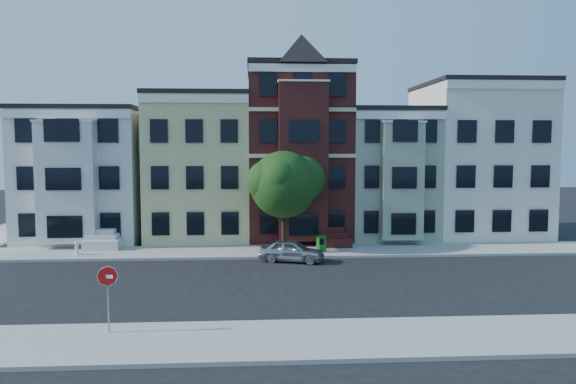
{
  "coord_description": "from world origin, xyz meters",
  "views": [
    {
      "loc": [
        -3.29,
        -26.56,
        6.69
      ],
      "look_at": [
        -1.39,
        3.16,
        4.2
      ],
      "focal_mm": 35.0,
      "sensor_mm": 36.0,
      "label": 1
    }
  ],
  "objects": [
    {
      "name": "ground",
      "position": [
        0.0,
        0.0,
        0.0
      ],
      "size": [
        120.0,
        120.0,
        0.0
      ],
      "primitive_type": "plane",
      "color": "black"
    },
    {
      "name": "fire_hydrant",
      "position": [
        -13.77,
        7.24,
        0.48
      ],
      "size": [
        0.29,
        0.29,
        0.66
      ],
      "primitive_type": "cylinder",
      "rotation": [
        0.0,
        0.0,
        -0.28
      ],
      "color": "silver",
      "rests_on": "far_sidewalk"
    },
    {
      "name": "newspaper_box",
      "position": [
        0.91,
        7.25,
        0.66
      ],
      "size": [
        0.59,
        0.56,
        1.03
      ],
      "primitive_type": "cube",
      "rotation": [
        0.0,
        0.0,
        0.4
      ],
      "color": "#155817",
      "rests_on": "far_sidewalk"
    },
    {
      "name": "house_cream",
      "position": [
        13.5,
        14.5,
        5.5
      ],
      "size": [
        8.0,
        9.0,
        11.0
      ],
      "primitive_type": "cube",
      "color": "silver",
      "rests_on": "ground"
    },
    {
      "name": "house_green",
      "position": [
        6.5,
        14.5,
        4.5
      ],
      "size": [
        6.0,
        9.0,
        9.0
      ],
      "primitive_type": "cube",
      "color": "#94A188",
      "rests_on": "ground"
    },
    {
      "name": "house_brown",
      "position": [
        0.0,
        14.5,
        6.0
      ],
      "size": [
        7.0,
        9.0,
        12.0
      ],
      "primitive_type": "cube",
      "color": "#3B1312",
      "rests_on": "ground"
    },
    {
      "name": "street_tree",
      "position": [
        -1.35,
        7.95,
        3.98
      ],
      "size": [
        8.49,
        8.49,
        7.66
      ],
      "primitive_type": null,
      "rotation": [
        0.0,
        0.0,
        -0.36
      ],
      "color": "#23481B",
      "rests_on": "far_sidewalk"
    },
    {
      "name": "far_sidewalk",
      "position": [
        0.0,
        8.0,
        0.07
      ],
      "size": [
        60.0,
        4.0,
        0.15
      ],
      "primitive_type": "cube",
      "color": "#9E9B93",
      "rests_on": "ground"
    },
    {
      "name": "stop_sign",
      "position": [
        -8.33,
        -7.05,
        1.48
      ],
      "size": [
        0.74,
        0.26,
        2.67
      ],
      "primitive_type": null,
      "rotation": [
        0.0,
        0.0,
        -0.22
      ],
      "color": "#B6100E",
      "rests_on": "near_sidewalk"
    },
    {
      "name": "near_sidewalk",
      "position": [
        0.0,
        -8.0,
        0.07
      ],
      "size": [
        60.0,
        4.0,
        0.15
      ],
      "primitive_type": "cube",
      "color": "#9E9B93",
      "rests_on": "ground"
    },
    {
      "name": "parked_car",
      "position": [
        -1.04,
        5.2,
        0.64
      ],
      "size": [
        4.04,
        2.57,
        1.28
      ],
      "primitive_type": "imported",
      "rotation": [
        0.0,
        0.0,
        1.26
      ],
      "color": "#A9ABB3",
      "rests_on": "ground"
    },
    {
      "name": "house_yellow",
      "position": [
        -7.0,
        14.5,
        5.0
      ],
      "size": [
        7.0,
        9.0,
        10.0
      ],
      "primitive_type": "cube",
      "color": "#D8C886",
      "rests_on": "ground"
    },
    {
      "name": "house_white",
      "position": [
        -15.0,
        14.5,
        4.5
      ],
      "size": [
        8.0,
        9.0,
        9.0
      ],
      "primitive_type": "cube",
      "color": "silver",
      "rests_on": "ground"
    }
  ]
}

